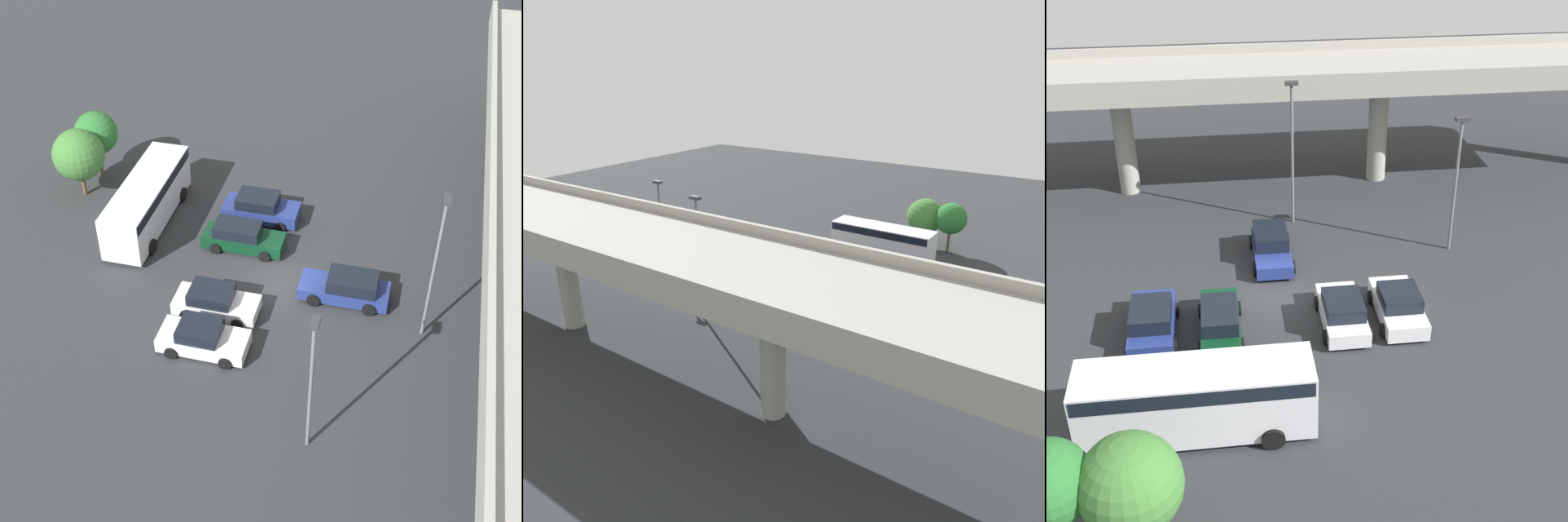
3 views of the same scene
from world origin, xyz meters
The scene contains 12 objects.
ground_plane centered at (0.00, 0.00, 0.00)m, with size 100.87×100.87×0.00m, color #2D3033.
highway_overpass centered at (0.00, 13.22, 6.67)m, with size 48.29×7.41×8.03m.
parked_car_0 centered at (-5.63, -2.51, 0.77)m, with size 2.20×4.52×1.63m.
parked_car_1 centered at (-2.64, -2.83, 0.76)m, with size 1.97×4.65×1.59m.
parked_car_2 centered at (0.20, 3.66, 0.75)m, with size 2.13×4.70×1.58m.
parked_car_3 centered at (2.89, -2.74, 0.71)m, with size 2.13×4.36×1.52m.
parked_car_4 centered at (5.53, -2.57, 0.72)m, with size 2.17×4.38×1.56m.
shuttle_bus centered at (-3.61, -8.87, 1.74)m, with size 8.67×2.68×2.93m.
lamp_post_near_aisle centered at (1.81, 7.75, 4.82)m, with size 0.70×0.35×8.25m.
lamp_post_mid_lot centered at (9.82, 3.49, 4.38)m, with size 0.70×0.35×7.41m.
tree_front_left centered at (-7.81, -13.78, 3.07)m, with size 2.75×2.75×4.45m.
tree_front_centre centered at (-5.44, -13.90, 2.87)m, with size 3.19×3.19×4.47m.
Camera 2 is at (-19.65, 29.70, 15.93)m, focal length 35.00 mm.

